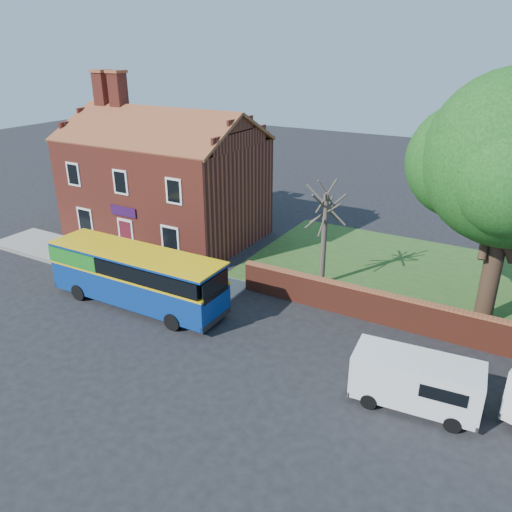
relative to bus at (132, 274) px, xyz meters
The scene contains 9 objects.
ground 3.85m from the bus, 52.37° to the right, with size 120.00×120.00×0.00m, color black.
pavement 5.94m from the bus, 148.43° to the left, with size 18.00×3.50×0.12m, color gray.
kerb 5.27m from the bus, 165.67° to the left, with size 18.00×0.15×0.14m, color slate.
grass_strip 18.34m from the bus, 34.12° to the left, with size 26.00×12.00×0.04m, color #426B28.
shop_building 10.18m from the bus, 119.26° to the left, with size 12.30×8.13×10.50m.
boundary_wall 15.73m from the bus, 15.68° to the left, with size 22.00×0.38×1.60m.
bus is the anchor object (origin of this frame).
van_near 14.24m from the bus, ahead, with size 4.58×2.16×1.95m.
bare_tree 10.10m from the bus, 42.64° to the left, with size 2.08×2.47×5.54m.
Camera 1 is at (14.38, -13.67, 12.08)m, focal length 35.00 mm.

